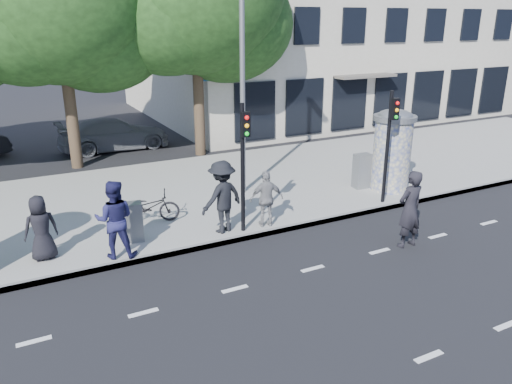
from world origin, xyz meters
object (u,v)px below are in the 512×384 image
ped_a (41,228)px  ped_c (115,219)px  man_road (410,209)px  cabinet_left (133,222)px  traffic_pole_near (244,156)px  traffic_pole_far (390,136)px  ped_d (222,197)px  bicycle (149,207)px  car_right (114,134)px  ad_column_right (392,148)px  ped_e (267,199)px  cabinet_right (362,171)px  street_lamp (243,44)px

ped_a → ped_c: ped_c is taller
man_road → cabinet_left: bearing=-30.5°
traffic_pole_near → traffic_pole_far: (4.80, 0.00, 0.00)m
ped_a → ped_c: bearing=149.8°
ped_d → bicycle: size_ratio=1.16×
traffic_pole_far → car_right: bearing=117.5°
ad_column_right → ped_e: (-5.09, -0.85, -0.61)m
ped_a → ped_d: size_ratio=0.81×
bicycle → cabinet_right: bearing=-75.1°
ped_c → bicycle: ped_c is taller
ped_a → bicycle: 3.05m
ad_column_right → car_right: bearing=123.7°
ad_column_right → traffic_pole_far: size_ratio=0.78×
street_lamp → cabinet_left: 6.22m
traffic_pole_far → ped_e: traffic_pole_far is taller
car_right → ped_d: bearing=-179.3°
cabinet_left → car_right: bearing=89.3°
bicycle → traffic_pole_near: bearing=-113.7°
man_road → traffic_pole_far: bearing=-122.4°
ad_column_right → cabinet_right: ad_column_right is taller
street_lamp → cabinet_left: (-4.15, -2.09, -4.14)m
ped_d → ped_e: ped_d is taller
ped_e → bicycle: (-2.75, 1.74, -0.34)m
ad_column_right → ped_a: size_ratio=1.70×
bicycle → cabinet_left: (-0.71, -1.04, 0.07)m
ad_column_right → street_lamp: size_ratio=0.33×
bicycle → car_right: size_ratio=0.35×
ped_d → man_road: ped_d is taller
traffic_pole_near → ped_a: 5.10m
street_lamp → ped_d: street_lamp is taller
cabinet_right → ped_d: bearing=-163.0°
ad_column_right → man_road: bearing=-125.3°
ped_c → cabinet_left: (0.57, 0.70, -0.43)m
ped_a → traffic_pole_far: bearing=168.4°
car_right → street_lamp: bearing=-165.7°
traffic_pole_far → street_lamp: (-3.40, 2.84, 2.56)m
traffic_pole_near → ped_c: size_ratio=1.80×
traffic_pole_near → cabinet_left: traffic_pole_near is taller
cabinet_right → traffic_pole_far: bearing=-96.4°
street_lamp → ped_a: bearing=-161.3°
man_road → car_right: (-4.38, 13.49, -0.32)m
ped_a → ped_c: (1.56, -0.66, 0.16)m
ad_column_right → car_right: (-6.76, 10.14, -0.85)m
street_lamp → ped_e: size_ratio=5.13×
cabinet_left → ped_d: bearing=-3.3°
ad_column_right → cabinet_left: size_ratio=2.60×
traffic_pole_near → ped_d: size_ratio=1.76×
ped_a → car_right: 11.05m
bicycle → cabinet_right: (7.14, -0.34, 0.14)m
ad_column_right → man_road: size_ratio=1.32×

